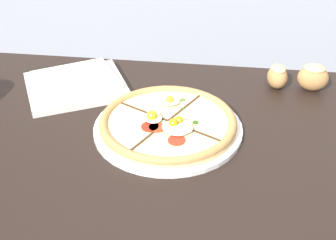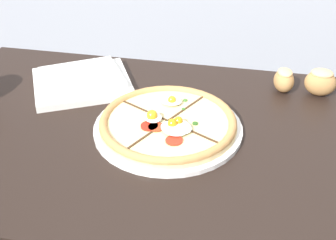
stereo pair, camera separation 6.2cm
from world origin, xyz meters
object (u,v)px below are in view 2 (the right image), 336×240
object	(u,v)px
pizza	(168,124)
napkin_folded	(82,81)
bread_piece_far	(321,82)
bread_piece_mid	(284,80)
dining_table	(197,173)

from	to	relation	value
pizza	napkin_folded	size ratio (longest dim) A/B	1.08
bread_piece_far	bread_piece_mid	bearing A→B (deg)	178.55
dining_table	pizza	world-z (taller)	pizza
napkin_folded	bread_piece_far	world-z (taller)	bread_piece_far
bread_piece_mid	bread_piece_far	distance (m)	0.09
pizza	bread_piece_mid	xyz separation A→B (m)	(0.27, 0.25, 0.01)
napkin_folded	bread_piece_mid	size ratio (longest dim) A/B	4.08
pizza	dining_table	bearing A→B (deg)	-10.91
pizza	bread_piece_mid	distance (m)	0.37
bread_piece_mid	bread_piece_far	bearing A→B (deg)	-1.45
dining_table	pizza	bearing A→B (deg)	169.09
bread_piece_mid	dining_table	bearing A→B (deg)	-126.20
dining_table	bread_piece_mid	bearing A→B (deg)	53.80
bread_piece_mid	bread_piece_far	world-z (taller)	bread_piece_far
bread_piece_mid	pizza	bearing A→B (deg)	-137.03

